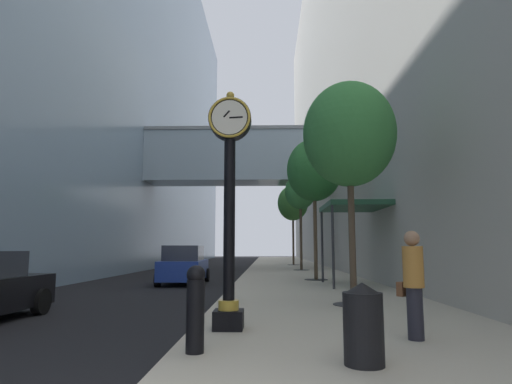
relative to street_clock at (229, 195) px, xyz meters
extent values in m
plane|color=black|center=(-0.72, 21.68, -2.66)|extent=(110.00, 110.00, 0.00)
cube|color=#BCB29E|center=(2.38, 24.68, -2.59)|extent=(6.21, 80.00, 0.14)
cube|color=#758EA8|center=(-12.70, 24.68, 14.84)|extent=(9.00, 80.00, 35.01)
cube|color=#93A8B7|center=(-1.36, 23.38, 5.62)|extent=(14.28, 3.20, 3.68)
cube|color=gray|center=(-1.36, 23.38, 7.58)|extent=(14.28, 3.40, 0.24)
cube|color=#B7B2A8|center=(9.98, 24.68, 14.69)|extent=(9.00, 80.00, 34.71)
cube|color=black|center=(0.00, 0.01, -2.35)|extent=(0.55, 0.55, 0.35)
cylinder|color=gold|center=(0.00, 0.01, -2.08)|extent=(0.39, 0.38, 0.18)
cylinder|color=black|center=(0.00, 0.01, -0.46)|extent=(0.22, 0.22, 3.07)
cylinder|color=black|center=(0.00, 0.01, 1.50)|extent=(0.84, 0.28, 0.84)
torus|color=gold|center=(0.00, -0.15, 1.50)|extent=(0.82, 0.05, 0.82)
cylinder|color=silver|center=(0.00, -0.14, 1.50)|extent=(0.69, 0.01, 0.69)
cylinder|color=silver|center=(0.00, 0.16, 1.50)|extent=(0.69, 0.01, 0.69)
sphere|color=gold|center=(0.00, 0.01, 1.99)|extent=(0.16, 0.16, 0.16)
cube|color=black|center=(-0.06, -0.15, 1.56)|extent=(0.13, 0.01, 0.15)
cube|color=black|center=(0.13, -0.15, 1.49)|extent=(0.26, 0.01, 0.04)
cylinder|color=black|center=(-0.32, -1.81, -2.00)|extent=(0.26, 0.26, 1.04)
sphere|color=black|center=(-0.32, -1.81, -1.41)|extent=(0.28, 0.28, 0.28)
cylinder|color=black|center=(-0.32, 3.83, -2.00)|extent=(0.26, 0.26, 1.04)
sphere|color=black|center=(-0.32, 3.83, -1.41)|extent=(0.28, 0.28, 0.28)
cylinder|color=#333335|center=(3.02, 3.52, -2.51)|extent=(1.10, 1.10, 0.02)
cylinder|color=#4C3D2D|center=(3.02, 3.52, -0.68)|extent=(0.18, 0.18, 3.69)
ellipsoid|color=#387F3D|center=(3.02, 3.52, 2.12)|extent=(2.56, 2.56, 2.95)
cylinder|color=#333335|center=(3.02, 12.50, -2.51)|extent=(1.10, 1.10, 0.02)
cylinder|color=brown|center=(3.02, 12.50, -0.38)|extent=(0.18, 0.18, 4.28)
ellipsoid|color=#2D7033|center=(3.02, 12.50, 2.75)|extent=(2.67, 2.67, 3.07)
cylinder|color=#333335|center=(3.02, 21.47, -2.51)|extent=(1.10, 1.10, 0.02)
cylinder|color=#4C3D2D|center=(3.02, 21.47, -0.23)|extent=(0.18, 0.18, 4.59)
ellipsoid|color=#387F3D|center=(3.02, 21.47, 2.87)|extent=(2.14, 2.14, 2.46)
cylinder|color=#333335|center=(3.02, 30.45, -2.51)|extent=(1.10, 1.10, 0.02)
cylinder|color=brown|center=(3.02, 30.45, -0.28)|extent=(0.18, 0.18, 4.49)
ellipsoid|color=#428438|center=(3.02, 30.45, 3.00)|extent=(2.76, 2.76, 3.17)
cylinder|color=black|center=(1.98, -2.40, -2.06)|extent=(0.52, 0.52, 0.92)
cone|color=black|center=(1.98, -2.40, -1.55)|extent=(0.53, 0.53, 0.16)
cylinder|color=#23232D|center=(3.17, -0.84, -2.10)|extent=(0.36, 0.36, 0.85)
cylinder|color=#B77A33|center=(3.17, -0.84, -1.33)|extent=(0.48, 0.48, 0.68)
sphere|color=#9E7556|center=(3.17, -0.84, -0.86)|extent=(0.26, 0.26, 0.26)
cube|color=brown|center=(3.04, -0.66, -1.72)|extent=(0.23, 0.22, 0.24)
cube|color=#235138|center=(4.28, 9.56, 0.68)|extent=(2.40, 3.60, 0.20)
cylinder|color=#333338|center=(3.16, 7.96, -0.92)|extent=(0.10, 0.10, 3.20)
cylinder|color=#333338|center=(3.16, 11.16, -0.92)|extent=(0.10, 0.10, 3.20)
cube|color=navy|center=(-3.11, 11.69, -2.02)|extent=(1.94, 4.08, 0.85)
cube|color=#282D38|center=(-3.11, 11.49, -1.27)|extent=(1.66, 2.30, 0.70)
cylinder|color=black|center=(-4.06, 13.03, -2.34)|extent=(0.24, 0.65, 0.64)
cylinder|color=black|center=(-2.26, 13.09, -2.34)|extent=(0.24, 0.65, 0.64)
cylinder|color=black|center=(-3.97, 10.30, -2.34)|extent=(0.24, 0.65, 0.64)
cylinder|color=black|center=(-2.16, 10.36, -2.34)|extent=(0.24, 0.65, 0.64)
cylinder|color=black|center=(-4.90, 2.55, -2.34)|extent=(0.23, 0.64, 0.64)
camera|label=1|loc=(0.74, -8.20, -1.02)|focal=30.12mm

